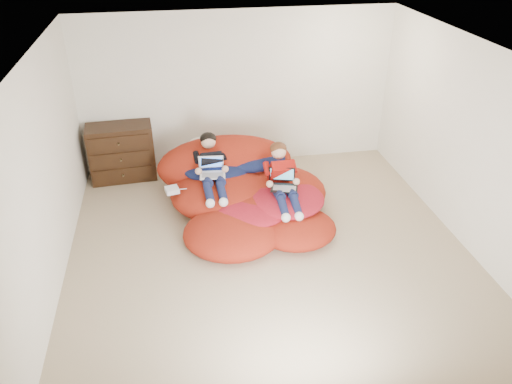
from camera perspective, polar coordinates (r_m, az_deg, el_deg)
name	(u,v)px	position (r m, az deg, el deg)	size (l,w,h in m)	color
room_shell	(268,232)	(6.36, 1.37, -4.60)	(5.10, 5.10, 2.77)	tan
dresser	(122,152)	(8.14, -15.09, 4.41)	(1.02, 0.59, 0.89)	black
beanbag_pile	(244,190)	(7.14, -1.39, 0.18)	(2.42, 2.47, 0.93)	#A72412
cream_pillow	(200,146)	(7.71, -6.39, 5.27)	(0.42, 0.27, 0.27)	beige
older_boy	(211,164)	(7.06, -5.16, 3.16)	(0.34, 1.17, 0.64)	black
younger_boy	(282,176)	(6.79, 3.02, 1.81)	(0.32, 1.08, 0.70)	#A7140E
laptop_white	(212,169)	(6.98, -5.06, 2.61)	(0.37, 0.37, 0.24)	silver
laptop_black	(283,182)	(6.76, 3.13, 1.16)	(0.41, 0.42, 0.26)	black
power_adapter	(172,190)	(6.96, -9.58, 0.23)	(0.18, 0.18, 0.07)	silver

